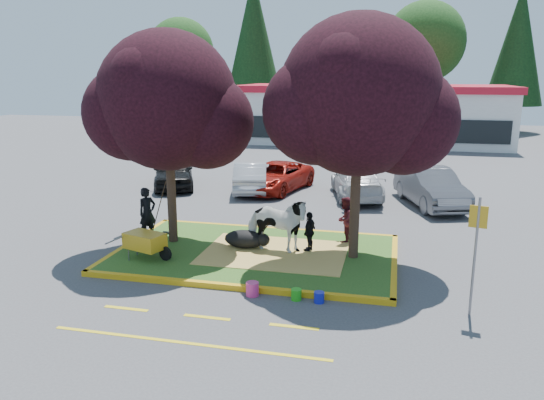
% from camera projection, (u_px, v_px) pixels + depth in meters
% --- Properties ---
extents(ground, '(90.00, 90.00, 0.00)m').
position_uv_depth(ground, '(255.00, 256.00, 15.92)').
color(ground, '#424244').
rests_on(ground, ground).
extents(median_island, '(8.00, 5.00, 0.15)m').
position_uv_depth(median_island, '(255.00, 254.00, 15.90)').
color(median_island, '#2A5219').
rests_on(median_island, ground).
extents(curb_near, '(8.30, 0.16, 0.15)m').
position_uv_depth(curb_near, '(229.00, 287.00, 13.46)').
color(curb_near, gold).
rests_on(curb_near, ground).
extents(curb_far, '(8.30, 0.16, 0.15)m').
position_uv_depth(curb_far, '(274.00, 230.00, 18.34)').
color(curb_far, gold).
rests_on(curb_far, ground).
extents(curb_left, '(0.16, 5.30, 0.15)m').
position_uv_depth(curb_left, '(131.00, 244.00, 16.81)').
color(curb_left, gold).
rests_on(curb_left, ground).
extents(curb_right, '(0.16, 5.30, 0.15)m').
position_uv_depth(curb_right, '(394.00, 265.00, 14.99)').
color(curb_right, gold).
rests_on(curb_right, ground).
extents(straw_bedding, '(4.20, 3.00, 0.01)m').
position_uv_depth(straw_bedding, '(275.00, 253.00, 15.75)').
color(straw_bedding, '#E1BF5D').
rests_on(straw_bedding, median_island).
extents(tree_purple_left, '(5.06, 4.20, 6.51)m').
position_uv_depth(tree_purple_left, '(168.00, 107.00, 15.87)').
color(tree_purple_left, black).
rests_on(tree_purple_left, median_island).
extents(tree_purple_right, '(5.30, 4.40, 6.82)m').
position_uv_depth(tree_purple_right, '(360.00, 103.00, 14.37)').
color(tree_purple_right, black).
rests_on(tree_purple_right, median_island).
extents(fire_lane_stripe_a, '(1.10, 0.12, 0.01)m').
position_uv_depth(fire_lane_stripe_a, '(126.00, 308.00, 12.39)').
color(fire_lane_stripe_a, yellow).
rests_on(fire_lane_stripe_a, ground).
extents(fire_lane_stripe_b, '(1.10, 0.12, 0.01)m').
position_uv_depth(fire_lane_stripe_b, '(207.00, 317.00, 11.95)').
color(fire_lane_stripe_b, yellow).
rests_on(fire_lane_stripe_b, ground).
extents(fire_lane_stripe_c, '(1.10, 0.12, 0.01)m').
position_uv_depth(fire_lane_stripe_c, '(294.00, 327.00, 11.50)').
color(fire_lane_stripe_c, yellow).
rests_on(fire_lane_stripe_c, ground).
extents(fire_lane_long, '(6.00, 0.10, 0.01)m').
position_uv_depth(fire_lane_long, '(187.00, 343.00, 10.81)').
color(fire_lane_long, yellow).
rests_on(fire_lane_long, ground).
extents(retail_building, '(20.40, 8.40, 4.40)m').
position_uv_depth(retail_building, '(372.00, 113.00, 41.42)').
color(retail_building, silver).
rests_on(retail_building, ground).
extents(treeline, '(46.58, 7.80, 14.63)m').
position_uv_depth(treeline, '(372.00, 46.00, 49.41)').
color(treeline, black).
rests_on(treeline, ground).
extents(cow, '(2.11, 1.18, 1.69)m').
position_uv_depth(cow, '(276.00, 225.00, 15.65)').
color(cow, white).
rests_on(cow, median_island).
extents(calf, '(1.27, 0.73, 0.55)m').
position_uv_depth(calf, '(245.00, 239.00, 16.17)').
color(calf, black).
rests_on(calf, median_island).
extents(handler, '(0.66, 0.73, 1.67)m').
position_uv_depth(handler, '(147.00, 213.00, 16.97)').
color(handler, black).
rests_on(handler, median_island).
extents(visitor_a, '(0.76, 0.85, 1.45)m').
position_uv_depth(visitor_a, '(345.00, 220.00, 16.65)').
color(visitor_a, '#49151C').
rests_on(visitor_a, median_island).
extents(visitor_b, '(0.46, 0.76, 1.21)m').
position_uv_depth(visitor_b, '(310.00, 231.00, 15.81)').
color(visitor_b, black).
rests_on(visitor_b, median_island).
extents(wheelbarrow, '(2.03, 1.00, 0.77)m').
position_uv_depth(wheelbarrow, '(145.00, 241.00, 15.14)').
color(wheelbarrow, black).
rests_on(wheelbarrow, median_island).
extents(gear_bag_dark, '(0.50, 0.30, 0.24)m').
position_uv_depth(gear_bag_dark, '(145.00, 237.00, 16.91)').
color(gear_bag_dark, black).
rests_on(gear_bag_dark, median_island).
extents(gear_bag_green, '(0.58, 0.45, 0.27)m').
position_uv_depth(gear_bag_green, '(136.00, 242.00, 16.34)').
color(gear_bag_green, black).
rests_on(gear_bag_green, median_island).
extents(sign_post, '(0.38, 0.11, 2.76)m').
position_uv_depth(sign_post, '(476.00, 243.00, 11.67)').
color(sign_post, slate).
rests_on(sign_post, ground).
extents(bucket_green, '(0.29, 0.29, 0.28)m').
position_uv_depth(bucket_green, '(296.00, 294.00, 12.84)').
color(bucket_green, green).
rests_on(bucket_green, ground).
extents(bucket_pink, '(0.33, 0.33, 0.34)m').
position_uv_depth(bucket_pink, '(252.00, 289.00, 13.08)').
color(bucket_pink, '#DA3078').
rests_on(bucket_pink, ground).
extents(bucket_blue, '(0.26, 0.26, 0.27)m').
position_uv_depth(bucket_blue, '(319.00, 297.00, 12.69)').
color(bucket_blue, '#161DB4').
rests_on(bucket_blue, ground).
extents(car_black, '(3.41, 4.80, 1.52)m').
position_uv_depth(car_black, '(173.00, 171.00, 25.37)').
color(car_black, black).
rests_on(car_black, ground).
extents(car_silver, '(2.39, 4.37, 1.37)m').
position_uv_depth(car_silver, '(251.00, 177.00, 24.42)').
color(car_silver, '#AAACB2').
rests_on(car_silver, ground).
extents(car_red, '(3.27, 5.12, 1.32)m').
position_uv_depth(car_red, '(276.00, 177.00, 24.56)').
color(car_red, '#9A160C').
rests_on(car_red, ground).
extents(car_white, '(2.89, 4.97, 1.35)m').
position_uv_depth(car_white, '(357.00, 182.00, 23.23)').
color(car_white, silver).
rests_on(car_white, ground).
extents(car_grey, '(3.09, 5.03, 1.56)m').
position_uv_depth(car_grey, '(431.00, 187.00, 21.75)').
color(car_grey, '#54565B').
rests_on(car_grey, ground).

